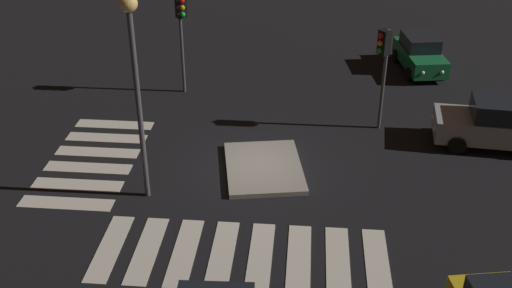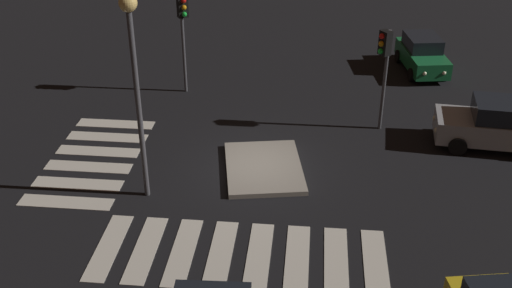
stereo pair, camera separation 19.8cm
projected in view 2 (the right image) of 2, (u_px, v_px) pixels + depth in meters
The scene contains 9 objects.
ground_plane at pixel (256, 168), 22.99m from camera, with size 80.00×80.00×0.00m, color black.
traffic_island at pixel (264, 168), 22.81m from camera, with size 4.08×3.34×0.18m.
car_silver at pixel (496, 125), 23.94m from camera, with size 2.38×4.55×1.92m.
car_green at pixel (422, 54), 30.67m from camera, with size 4.14×2.34×1.73m.
traffic_light_west at pixel (384, 56), 24.05m from camera, with size 0.54×0.53×4.23m.
traffic_light_south at pixel (183, 20), 27.10m from camera, with size 0.53×0.54×4.55m.
street_lamp at pixel (134, 63), 19.07m from camera, with size 0.56×0.56×7.01m.
crosswalk_near at pixel (93, 159), 23.51m from camera, with size 6.45×3.20×0.02m.
crosswalk_side at pixel (240, 255), 18.61m from camera, with size 3.20×8.75×0.02m.
Camera 2 is at (19.50, 1.91, 12.06)m, focal length 43.67 mm.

